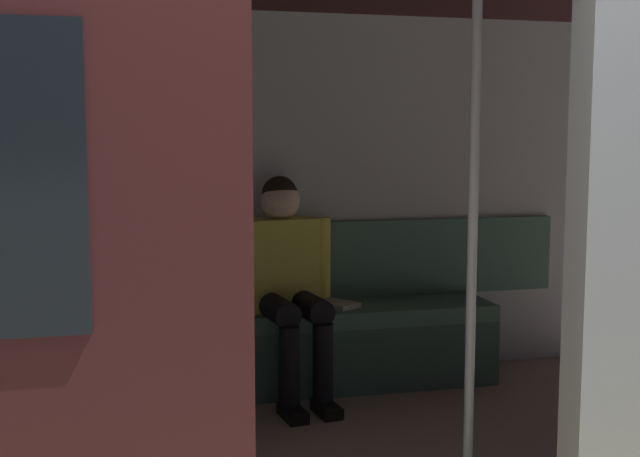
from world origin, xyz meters
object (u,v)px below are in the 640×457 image
object	(u,v)px
train_car	(306,122)
handbag	(207,297)
book	(337,304)
person_seated	(286,272)
bench_seat	(278,330)
grab_pole_door	(242,246)
grab_pole_far	(472,238)

from	to	relation	value
train_car	handbag	world-z (taller)	train_car
train_car	book	world-z (taller)	train_car
person_seated	bench_seat	bearing A→B (deg)	-56.04
person_seated	grab_pole_door	distance (m)	1.62
train_car	book	bearing A→B (deg)	-112.08
train_car	handbag	size ratio (longest dim) A/B	24.62
bench_seat	grab_pole_door	world-z (taller)	grab_pole_door
handbag	book	bearing A→B (deg)	177.27
book	grab_pole_far	world-z (taller)	grab_pole_far
bench_seat	person_seated	bearing A→B (deg)	123.96
grab_pole_door	bench_seat	bearing A→B (deg)	-104.94
train_car	person_seated	distance (m)	1.20
train_car	handbag	distance (m)	1.41
grab_pole_door	grab_pole_far	world-z (taller)	same
book	grab_pole_far	bearing A→B (deg)	59.17
grab_pole_far	person_seated	bearing A→B (deg)	-75.71
train_car	grab_pole_door	world-z (taller)	train_car
grab_pole_far	train_car	bearing A→B (deg)	-50.84
train_car	handbag	xyz separation A→B (m)	(0.31, -1.03, -0.91)
person_seated	grab_pole_door	bearing A→B (deg)	73.36
bench_seat	handbag	size ratio (longest dim) A/B	9.48
train_car	person_seated	world-z (taller)	train_car
bench_seat	grab_pole_door	distance (m)	1.76
book	person_seated	bearing A→B (deg)	-19.48
person_seated	handbag	xyz separation A→B (m)	(0.41, -0.11, -0.13)
grab_pole_far	bench_seat	bearing A→B (deg)	-74.96
train_car	bench_seat	size ratio (longest dim) A/B	2.60
book	grab_pole_door	world-z (taller)	grab_pole_door
handbag	person_seated	bearing A→B (deg)	164.75
person_seated	grab_pole_far	xyz separation A→B (m)	(-0.38, 1.50, 0.36)
bench_seat	person_seated	xyz separation A→B (m)	(-0.03, 0.05, 0.33)
person_seated	train_car	bearing A→B (deg)	83.97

